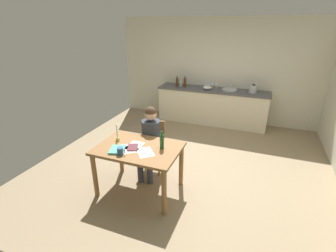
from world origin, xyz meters
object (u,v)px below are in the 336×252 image
(dining_table, at_px, (139,154))
(candlestick, at_px, (117,136))
(book_cookery, at_px, (117,150))
(mixing_bowl, at_px, (207,87))
(chair_at_table, at_px, (153,143))
(sink_unit, at_px, (230,90))
(person_seated, at_px, (150,137))
(bottle_vinegar, at_px, (181,82))
(bottle_oil, at_px, (177,82))
(wine_bottle_on_table, at_px, (162,141))
(bottle_wine_red, at_px, (185,82))
(wine_glass_back_left, at_px, (209,83))
(coffee_mug, at_px, (120,151))
(wine_glass_near_sink, at_px, (217,84))
(wine_glass_back_right, at_px, (206,83))
(wine_glass_by_kettle, at_px, (212,83))
(book_magazine, at_px, (133,147))
(stovetop_kettle, at_px, (253,89))

(dining_table, xyz_separation_m, candlestick, (-0.40, 0.08, 0.19))
(book_cookery, distance_m, mixing_bowl, 3.41)
(chair_at_table, height_order, sink_unit, sink_unit)
(person_seated, relative_size, mixing_bowl, 5.63)
(bottle_vinegar, bearing_deg, chair_at_table, -82.61)
(bottle_oil, bearing_deg, dining_table, -81.03)
(wine_bottle_on_table, relative_size, bottle_wine_red, 1.02)
(dining_table, xyz_separation_m, wine_glass_back_left, (0.30, 3.39, 0.37))
(chair_at_table, height_order, bottle_oil, bottle_oil)
(book_cookery, xyz_separation_m, mixing_bowl, (0.54, 3.36, 0.18))
(chair_at_table, distance_m, bottle_wine_red, 2.62)
(bottle_vinegar, relative_size, mixing_bowl, 1.42)
(coffee_mug, bearing_deg, bottle_wine_red, 92.65)
(wine_glass_near_sink, bearing_deg, chair_at_table, -101.79)
(dining_table, bearing_deg, bottle_oil, 98.97)
(chair_at_table, height_order, bottle_vinegar, bottle_vinegar)
(chair_at_table, bearing_deg, book_cookery, -100.78)
(wine_glass_back_right, bearing_deg, chair_at_table, -96.02)
(wine_glass_back_left, bearing_deg, wine_bottle_on_table, -89.40)
(bottle_oil, relative_size, wine_glass_back_right, 1.70)
(wine_bottle_on_table, bearing_deg, candlestick, -178.96)
(dining_table, bearing_deg, wine_glass_back_right, 86.30)
(dining_table, relative_size, mixing_bowl, 5.77)
(bottle_vinegar, relative_size, wine_glass_near_sink, 1.96)
(candlestick, relative_size, sink_unit, 0.76)
(candlestick, xyz_separation_m, wine_glass_by_kettle, (0.79, 3.31, 0.18))
(sink_unit, bearing_deg, bottle_wine_red, -178.90)
(book_magazine, distance_m, mixing_bowl, 3.23)
(bottle_wine_red, bearing_deg, wine_bottle_on_table, -78.55)
(book_magazine, bearing_deg, person_seated, 66.02)
(wine_glass_near_sink, bearing_deg, candlestick, -105.19)
(wine_bottle_on_table, distance_m, sink_unit, 3.19)
(book_cookery, bearing_deg, mixing_bowl, 64.52)
(person_seated, distance_m, sink_unit, 2.88)
(book_cookery, bearing_deg, wine_glass_by_kettle, 63.86)
(person_seated, height_order, bottle_vinegar, bottle_vinegar)
(book_cookery, distance_m, wine_glass_back_left, 3.63)
(wine_bottle_on_table, height_order, bottle_vinegar, bottle_vinegar)
(candlestick, height_order, wine_bottle_on_table, same)
(book_magazine, height_order, bottle_wine_red, bottle_wine_red)
(stovetop_kettle, distance_m, wine_glass_by_kettle, 1.02)
(bottle_oil, bearing_deg, candlestick, -87.99)
(person_seated, height_order, wine_glass_by_kettle, person_seated)
(wine_glass_by_kettle, bearing_deg, sink_unit, -17.38)
(book_magazine, bearing_deg, bottle_vinegar, 73.29)
(candlestick, height_order, wine_glass_by_kettle, wine_glass_by_kettle)
(dining_table, xyz_separation_m, wine_glass_back_right, (0.22, 3.39, 0.37))
(stovetop_kettle, xyz_separation_m, wine_glass_by_kettle, (-1.01, 0.15, 0.01))
(mixing_bowl, relative_size, wine_glass_back_right, 1.38)
(mixing_bowl, xyz_separation_m, wine_glass_by_kettle, (0.08, 0.23, 0.06))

